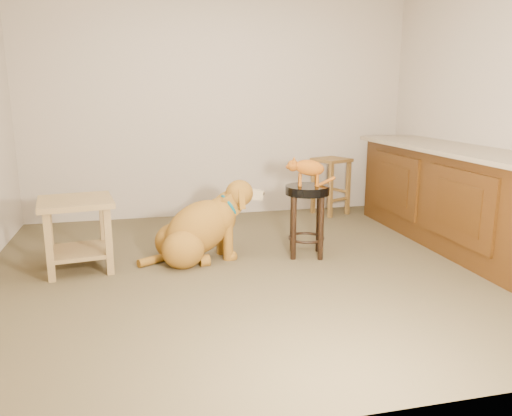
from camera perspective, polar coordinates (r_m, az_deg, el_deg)
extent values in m
cube|color=brown|center=(4.20, 0.75, -6.91)|extent=(4.50, 4.00, 0.01)
cube|color=#BBAC96|center=(5.91, -4.02, 11.71)|extent=(4.50, 0.04, 2.60)
cube|color=#BBAC96|center=(2.07, 14.58, 8.99)|extent=(4.50, 0.04, 2.60)
cube|color=#BBAC96|center=(5.00, 27.13, 10.12)|extent=(0.04, 4.00, 2.60)
cube|color=#4A2A0D|center=(5.15, 21.47, 1.11)|extent=(0.60, 2.50, 0.90)
cube|color=gray|center=(5.06, 21.63, 6.31)|extent=(0.70, 2.56, 0.04)
cube|color=black|center=(5.26, 21.47, -3.14)|extent=(0.52, 2.50, 0.10)
cube|color=#4A2A0D|center=(4.52, 22.18, 0.15)|extent=(0.02, 0.90, 0.62)
cube|color=#4A2A0D|center=(5.43, 15.53, 2.67)|extent=(0.02, 0.90, 0.62)
cube|color=#3C210A|center=(4.51, 22.05, 0.14)|extent=(0.02, 0.60, 0.40)
cube|color=#3C210A|center=(5.43, 15.42, 2.66)|extent=(0.02, 0.60, 0.40)
cylinder|color=black|center=(4.60, 7.18, -1.57)|extent=(0.05, 0.05, 0.56)
cylinder|color=black|center=(4.58, 4.22, -1.55)|extent=(0.05, 0.05, 0.56)
cylinder|color=black|center=(4.37, 7.44, -2.36)|extent=(0.05, 0.05, 0.56)
cylinder|color=black|center=(4.35, 4.32, -2.34)|extent=(0.05, 0.05, 0.56)
torus|color=black|center=(4.51, 5.76, -3.41)|extent=(0.40, 0.40, 0.03)
cylinder|color=black|center=(4.40, 5.88, 2.06)|extent=(0.39, 0.39, 0.08)
cube|color=brown|center=(6.27, 8.53, 2.65)|extent=(0.05, 0.05, 0.64)
cube|color=brown|center=(6.07, 6.58, 2.37)|extent=(0.05, 0.05, 0.64)
cube|color=brown|center=(6.07, 10.48, 2.24)|extent=(0.05, 0.05, 0.64)
cube|color=brown|center=(5.86, 8.53, 1.94)|extent=(0.05, 0.05, 0.64)
cube|color=brown|center=(6.01, 8.64, 5.47)|extent=(0.48, 0.48, 0.04)
cube|color=olive|center=(4.58, -17.02, -2.20)|extent=(0.06, 0.06, 0.55)
cube|color=olive|center=(4.57, -22.52, -2.66)|extent=(0.06, 0.06, 0.55)
cube|color=olive|center=(4.15, -16.49, -3.70)|extent=(0.06, 0.06, 0.55)
cube|color=olive|center=(4.14, -22.56, -4.21)|extent=(0.06, 0.06, 0.55)
cube|color=olive|center=(4.28, -19.95, 0.66)|extent=(0.65, 0.65, 0.04)
cube|color=olive|center=(4.39, -19.53, -4.68)|extent=(0.55, 0.55, 0.03)
ellipsoid|color=brown|center=(4.47, -9.20, -3.76)|extent=(0.41, 0.35, 0.33)
ellipsoid|color=brown|center=(4.22, -8.32, -4.74)|extent=(0.41, 0.35, 0.33)
cylinder|color=brown|center=(4.56, -7.06, -4.83)|extent=(0.10, 0.12, 0.10)
cylinder|color=brown|center=(4.28, -5.92, -6.01)|extent=(0.10, 0.12, 0.10)
ellipsoid|color=brown|center=(4.35, -6.59, -2.30)|extent=(0.80, 0.51, 0.67)
ellipsoid|color=brown|center=(4.38, -4.16, -1.01)|extent=(0.33, 0.35, 0.34)
cylinder|color=brown|center=(4.53, -4.01, -2.85)|extent=(0.10, 0.10, 0.39)
cylinder|color=brown|center=(4.36, -3.22, -3.47)|extent=(0.10, 0.10, 0.39)
sphere|color=brown|center=(4.59, -3.61, -4.86)|extent=(0.10, 0.10, 0.10)
sphere|color=brown|center=(4.42, -2.81, -5.54)|extent=(0.10, 0.10, 0.10)
cylinder|color=brown|center=(4.39, -3.17, 0.40)|extent=(0.27, 0.21, 0.25)
ellipsoid|color=brown|center=(4.40, -1.92, 1.70)|extent=(0.28, 0.26, 0.24)
cube|color=tan|center=(4.45, -0.30, 1.57)|extent=(0.18, 0.11, 0.11)
sphere|color=black|center=(4.48, 0.61, 1.71)|extent=(0.06, 0.06, 0.06)
cube|color=brown|center=(4.50, -2.65, 1.54)|extent=(0.06, 0.07, 0.18)
cube|color=brown|center=(4.30, -1.65, 1.01)|extent=(0.06, 0.07, 0.18)
torus|color=#0C5564|center=(4.39, -3.16, 0.27)|extent=(0.17, 0.24, 0.21)
cylinder|color=#D8BF4C|center=(4.42, -2.52, -0.58)|extent=(0.01, 0.05, 0.05)
cylinder|color=brown|center=(4.38, -11.51, -5.81)|extent=(0.30, 0.22, 0.07)
ellipsoid|color=#8B450D|center=(4.37, 6.13, 4.60)|extent=(0.30, 0.20, 0.17)
cylinder|color=#8B450D|center=(4.42, 5.01, 3.31)|extent=(0.03, 0.03, 0.11)
sphere|color=#8B450D|center=(4.43, 5.00, 2.78)|extent=(0.03, 0.03, 0.03)
cylinder|color=#8B450D|center=(4.35, 5.06, 3.15)|extent=(0.03, 0.03, 0.11)
sphere|color=#8B450D|center=(4.36, 5.05, 2.61)|extent=(0.03, 0.03, 0.03)
cylinder|color=#8B450D|center=(4.43, 6.94, 3.29)|extent=(0.03, 0.03, 0.11)
sphere|color=#8B450D|center=(4.44, 6.92, 2.76)|extent=(0.03, 0.03, 0.03)
cylinder|color=#8B450D|center=(4.36, 7.01, 3.12)|extent=(0.03, 0.03, 0.11)
sphere|color=#8B450D|center=(4.37, 7.00, 2.59)|extent=(0.03, 0.03, 0.03)
sphere|color=#8B450D|center=(4.36, 4.25, 4.84)|extent=(0.10, 0.10, 0.10)
sphere|color=#8B450D|center=(4.36, 3.69, 4.73)|extent=(0.04, 0.04, 0.04)
sphere|color=brown|center=(4.36, 3.49, 4.73)|extent=(0.02, 0.02, 0.02)
cone|color=#8B450D|center=(4.39, 4.37, 5.59)|extent=(0.05, 0.05, 0.05)
cone|color=#C66B60|center=(4.39, 4.35, 5.56)|extent=(0.03, 0.03, 0.03)
cone|color=#8B450D|center=(4.32, 4.40, 5.49)|extent=(0.05, 0.05, 0.05)
cone|color=#C66B60|center=(4.33, 4.37, 5.45)|extent=(0.03, 0.03, 0.03)
cylinder|color=#8B450D|center=(4.44, 7.85, 2.91)|extent=(0.21, 0.06, 0.10)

